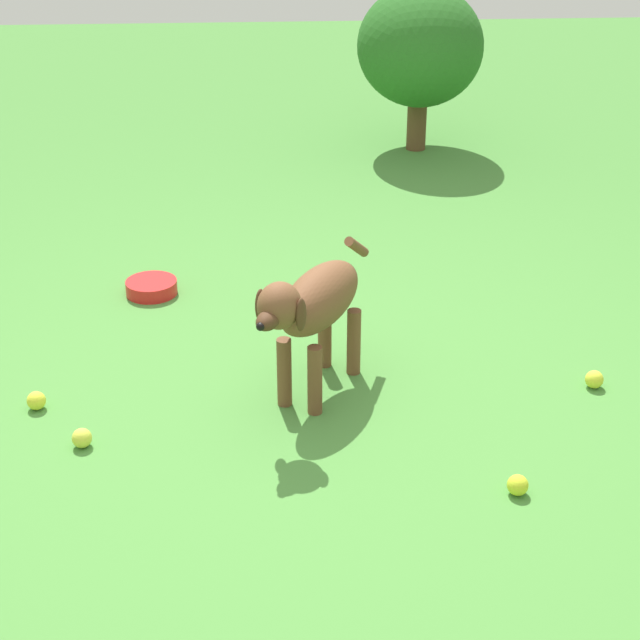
{
  "coord_description": "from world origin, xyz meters",
  "views": [
    {
      "loc": [
        -3.0,
        0.03,
        1.89
      ],
      "look_at": [
        0.15,
        -0.16,
        0.27
      ],
      "focal_mm": 57.04,
      "sensor_mm": 36.0,
      "label": 1
    }
  ],
  "objects_px": {
    "tennis_ball_2": "(82,438)",
    "tennis_ball_3": "(594,379)",
    "water_bowl": "(152,287)",
    "tennis_ball_1": "(518,485)",
    "dog": "(314,305)",
    "tennis_ball_0": "(36,401)"
  },
  "relations": [
    {
      "from": "tennis_ball_2",
      "to": "tennis_ball_3",
      "type": "bearing_deg",
      "value": -81.5
    },
    {
      "from": "tennis_ball_0",
      "to": "tennis_ball_3",
      "type": "distance_m",
      "value": 1.98
    },
    {
      "from": "dog",
      "to": "tennis_ball_1",
      "type": "height_order",
      "value": "dog"
    },
    {
      "from": "tennis_ball_3",
      "to": "water_bowl",
      "type": "xyz_separation_m",
      "value": [
        0.89,
        1.66,
        -0.0
      ]
    },
    {
      "from": "tennis_ball_0",
      "to": "tennis_ball_1",
      "type": "relative_size",
      "value": 1.0
    },
    {
      "from": "tennis_ball_1",
      "to": "tennis_ball_2",
      "type": "bearing_deg",
      "value": 75.91
    },
    {
      "from": "dog",
      "to": "tennis_ball_1",
      "type": "relative_size",
      "value": 10.59
    },
    {
      "from": "tennis_ball_2",
      "to": "tennis_ball_3",
      "type": "xyz_separation_m",
      "value": [
        0.27,
        -1.79,
        0.0
      ]
    },
    {
      "from": "tennis_ball_1",
      "to": "dog",
      "type": "bearing_deg",
      "value": 42.98
    },
    {
      "from": "dog",
      "to": "tennis_ball_2",
      "type": "relative_size",
      "value": 10.59
    },
    {
      "from": "dog",
      "to": "tennis_ball_1",
      "type": "distance_m",
      "value": 0.92
    },
    {
      "from": "tennis_ball_2",
      "to": "water_bowl",
      "type": "xyz_separation_m",
      "value": [
        1.16,
        -0.13,
        -0.0
      ]
    },
    {
      "from": "tennis_ball_1",
      "to": "tennis_ball_3",
      "type": "relative_size",
      "value": 1.0
    },
    {
      "from": "tennis_ball_0",
      "to": "tennis_ball_1",
      "type": "height_order",
      "value": "same"
    },
    {
      "from": "dog",
      "to": "tennis_ball_2",
      "type": "height_order",
      "value": "dog"
    },
    {
      "from": "tennis_ball_2",
      "to": "tennis_ball_3",
      "type": "distance_m",
      "value": 1.81
    },
    {
      "from": "dog",
      "to": "water_bowl",
      "type": "distance_m",
      "value": 1.13
    },
    {
      "from": "tennis_ball_1",
      "to": "tennis_ball_3",
      "type": "distance_m",
      "value": 0.74
    },
    {
      "from": "water_bowl",
      "to": "tennis_ball_2",
      "type": "bearing_deg",
      "value": 173.69
    },
    {
      "from": "dog",
      "to": "tennis_ball_2",
      "type": "xyz_separation_m",
      "value": [
        -0.29,
        0.78,
        -0.32
      ]
    },
    {
      "from": "tennis_ball_0",
      "to": "tennis_ball_2",
      "type": "height_order",
      "value": "same"
    },
    {
      "from": "tennis_ball_1",
      "to": "water_bowl",
      "type": "relative_size",
      "value": 0.3
    }
  ]
}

